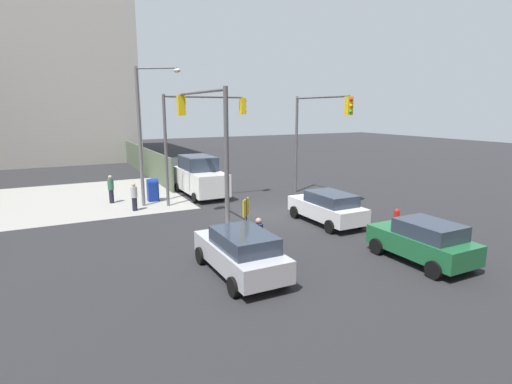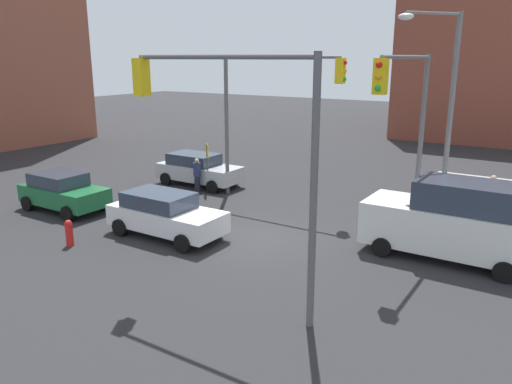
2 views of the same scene
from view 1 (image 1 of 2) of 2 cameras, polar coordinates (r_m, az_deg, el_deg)
ground_plane at (r=22.00m, az=2.12°, el=-3.18°), size 120.00×120.00×0.00m
sidewalk_corner at (r=28.13m, az=-23.71°, el=-0.87°), size 12.00×12.00×0.01m
construction_fence at (r=38.26m, az=-16.18°, el=4.57°), size 21.56×0.12×2.40m
building_loft_east at (r=54.81m, az=-31.47°, el=15.10°), size 20.00×24.00×20.95m
traffic_signal_nw_corner at (r=17.40m, az=-7.28°, el=8.36°), size 5.99×0.36×6.50m
traffic_signal_se_corner at (r=25.69m, az=8.48°, el=9.33°), size 5.61×0.36×6.50m
traffic_signal_ne_corner at (r=24.38m, az=-8.24°, el=9.17°), size 0.36×5.32×6.50m
street_lamp_corner at (r=24.03m, az=-15.54°, el=9.03°), size 1.80×2.22×8.00m
warning_sign_two_way at (r=15.11m, az=-1.42°, el=-3.69°), size 0.48×0.48×2.40m
mailbox_blue at (r=25.78m, az=-14.53°, el=0.40°), size 0.56×0.64×1.43m
fire_hydrant at (r=20.59m, az=19.43°, el=-3.50°), size 0.26×0.26×0.94m
hatchback_white at (r=20.36m, az=10.16°, el=-2.13°), size 4.45×2.02×1.62m
sedan_green at (r=16.27m, az=22.78°, el=-6.43°), size 3.95×2.02×1.62m
hatchback_silver at (r=13.92m, az=-2.20°, el=-8.50°), size 4.44×2.02×1.62m
van_white_delivery at (r=26.77m, az=-8.02°, el=2.20°), size 5.40×2.32×2.62m
pedestrian_crossing at (r=25.94m, az=-20.01°, el=0.45°), size 0.36×0.36×1.73m
pedestrian_waiting at (r=15.13m, az=0.35°, el=-6.69°), size 0.36×0.36×1.69m
pedestrian_walking_north at (r=23.56m, az=-17.00°, el=-0.62°), size 0.36×0.36×1.60m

